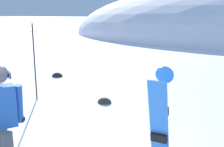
% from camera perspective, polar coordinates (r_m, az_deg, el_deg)
% --- Properties ---
extents(snowboarder_main, '(1.57, 1.16, 1.71)m').
position_cam_1_polar(snowboarder_main, '(4.01, -22.72, -9.51)').
color(snowboarder_main, orange).
rests_on(snowboarder_main, ground).
extents(spare_snowboard, '(0.28, 0.47, 1.60)m').
position_cam_1_polar(spare_snowboard, '(4.13, 10.18, -9.61)').
color(spare_snowboard, blue).
rests_on(spare_snowboard, ground).
extents(piste_marker_near, '(0.20, 0.20, 2.16)m').
position_cam_1_polar(piste_marker_near, '(7.55, -16.32, 3.55)').
color(piste_marker_near, black).
rests_on(piste_marker_near, ground).
extents(rock_dark, '(0.39, 0.33, 0.27)m').
position_cam_1_polar(rock_dark, '(7.26, -1.62, -6.25)').
color(rock_dark, '#383333').
rests_on(rock_dark, ground).
extents(rock_mid, '(0.43, 0.36, 0.30)m').
position_cam_1_polar(rock_mid, '(10.40, -11.63, -0.62)').
color(rock_mid, '#282628').
rests_on(rock_mid, ground).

